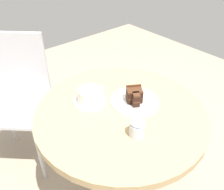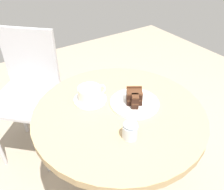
{
  "view_description": "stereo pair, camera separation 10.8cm",
  "coord_description": "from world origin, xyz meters",
  "views": [
    {
      "loc": [
        -0.56,
        -0.59,
        1.36
      ],
      "look_at": [
        0.01,
        0.07,
        0.73
      ],
      "focal_mm": 38.0,
      "sensor_mm": 36.0,
      "label": 1
    },
    {
      "loc": [
        -0.47,
        -0.66,
        1.36
      ],
      "look_at": [
        0.01,
        0.07,
        0.73
      ],
      "focal_mm": 38.0,
      "sensor_mm": 36.0,
      "label": 2
    }
  ],
  "objects": [
    {
      "name": "cafe_table",
      "position": [
        0.0,
        0.0,
        0.58
      ],
      "size": [
        0.77,
        0.77,
        0.69
      ],
      "color": "tan",
      "rests_on": "ground"
    },
    {
      "name": "saucer",
      "position": [
        -0.07,
        0.14,
        0.69
      ],
      "size": [
        0.15,
        0.15,
        0.01
      ],
      "color": "white",
      "rests_on": "cafe_table"
    },
    {
      "name": "coffee_cup",
      "position": [
        -0.07,
        0.13,
        0.73
      ],
      "size": [
        0.14,
        0.1,
        0.07
      ],
      "color": "white",
      "rests_on": "saucer"
    },
    {
      "name": "teaspoon",
      "position": [
        -0.03,
        0.11,
        0.7
      ],
      "size": [
        0.02,
        0.1,
        0.0
      ],
      "rotation": [
        0.0,
        0.0,
        4.64
      ],
      "color": "silver",
      "rests_on": "saucer"
    },
    {
      "name": "cake_plate",
      "position": [
        0.09,
        0.0,
        0.69
      ],
      "size": [
        0.22,
        0.22,
        0.01
      ],
      "color": "white",
      "rests_on": "cafe_table"
    },
    {
      "name": "cake_slice",
      "position": [
        0.08,
        -0.0,
        0.73
      ],
      "size": [
        0.09,
        0.09,
        0.07
      ],
      "rotation": [
        0.0,
        0.0,
        4.14
      ],
      "color": "black",
      "rests_on": "cake_plate"
    },
    {
      "name": "fork",
      "position": [
        0.1,
        -0.06,
        0.7
      ],
      "size": [
        0.11,
        0.11,
        0.0
      ],
      "rotation": [
        0.0,
        0.0,
        3.92
      ],
      "color": "silver",
      "rests_on": "cake_plate"
    },
    {
      "name": "napkin",
      "position": [
        0.1,
        -0.01,
        0.69
      ],
      "size": [
        0.21,
        0.22,
        0.0
      ],
      "rotation": [
        0.0,
        0.0,
        5.36
      ],
      "color": "silver",
      "rests_on": "cafe_table"
    },
    {
      "name": "cafe_chair",
      "position": [
        -0.22,
        0.7,
        0.52
      ],
      "size": [
        0.54,
        0.54,
        0.86
      ],
      "rotation": [
        0.0,
        0.0,
        5.52
      ],
      "color": "#BCBCC1",
      "rests_on": "ground"
    },
    {
      "name": "sugar_pot",
      "position": [
        -0.06,
        -0.15,
        0.73
      ],
      "size": [
        0.06,
        0.06,
        0.07
      ],
      "color": "silver",
      "rests_on": "cafe_table"
    }
  ]
}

